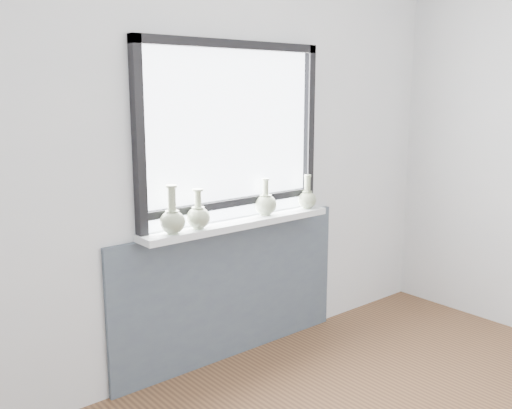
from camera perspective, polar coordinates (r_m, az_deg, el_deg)
back_wall at (r=3.44m, az=-2.78°, el=5.23°), size 3.60×0.02×2.60m
apron_panel at (r=3.62m, az=-2.35°, el=-8.63°), size 1.70×0.03×0.86m
windowsill at (r=3.44m, az=-1.71°, el=-1.88°), size 1.32×0.18×0.04m
window at (r=3.40m, az=-2.42°, el=7.55°), size 1.30×0.06×1.05m
vase_a at (r=3.13m, az=-8.37°, el=-1.44°), size 0.14×0.14×0.27m
vase_b at (r=3.22m, az=-5.79°, el=-1.14°), size 0.14×0.14×0.23m
vase_c at (r=3.55m, az=0.96°, el=0.11°), size 0.14×0.14×0.23m
vase_d at (r=3.77m, az=5.14°, el=0.65°), size 0.12×0.12×0.22m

